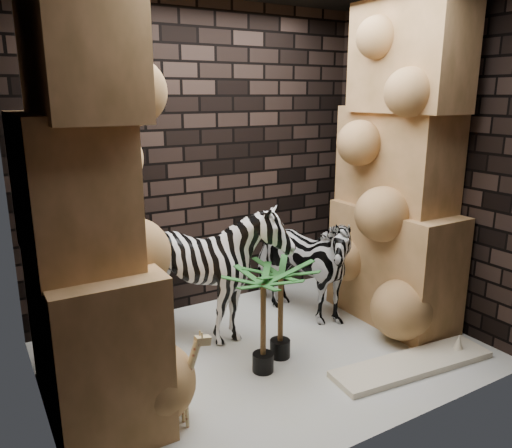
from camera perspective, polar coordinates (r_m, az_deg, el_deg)
floor at (r=4.38m, az=1.30°, el=-14.57°), size 3.50×3.50×0.00m
wall_back at (r=4.97m, az=-6.29°, el=7.20°), size 3.50×0.00×3.50m
wall_front at (r=2.91m, az=14.59°, el=1.53°), size 3.50×0.00×3.50m
wall_left at (r=3.31m, az=-25.21°, el=2.16°), size 0.00×3.00×3.00m
wall_right at (r=5.02m, az=18.76°, el=6.59°), size 0.00×3.00×3.00m
rock_pillar_left at (r=3.36m, az=-19.29°, el=2.89°), size 0.68×1.30×3.00m
rock_pillar_right at (r=4.77m, az=16.15°, el=6.41°), size 0.58×1.25×3.00m
zebra_right at (r=4.81m, az=4.96°, el=-3.63°), size 0.88×1.20×1.27m
zebra_left at (r=4.38m, az=-5.11°, el=-6.21°), size 1.09×1.33×1.16m
giraffe_toy at (r=3.41m, az=-9.63°, el=-17.58°), size 0.34×0.11×0.66m
palm_front at (r=4.15m, az=2.82°, el=-9.92°), size 0.36×0.36×0.82m
palm_back at (r=3.94m, az=0.82°, el=-11.21°), size 0.36×0.36×0.84m
surfboard at (r=4.37m, az=17.46°, el=-15.02°), size 1.44×0.48×0.05m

